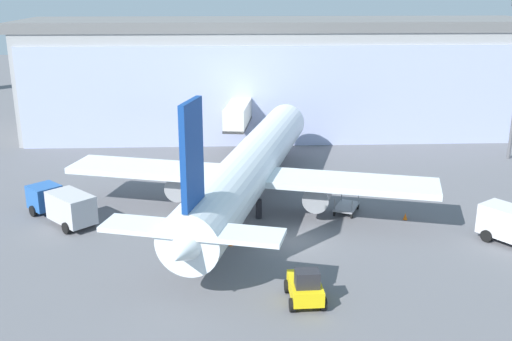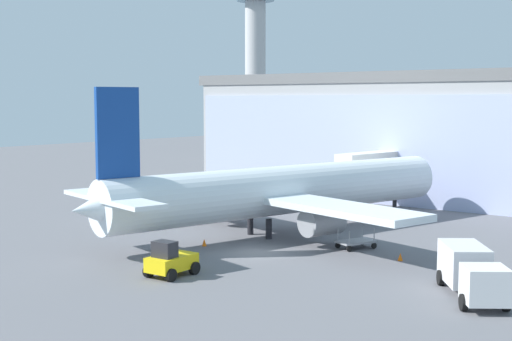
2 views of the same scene
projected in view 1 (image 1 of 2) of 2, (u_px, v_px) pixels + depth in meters
name	position (u px, v px, depth m)	size (l,w,h in m)	color
ground	(292.00, 242.00, 43.95)	(240.00, 240.00, 0.00)	slate
terminal_building	(276.00, 77.00, 74.42)	(62.69, 16.73, 14.00)	#A2A2A2
jet_bridge	(238.00, 112.00, 66.93)	(3.40, 12.00, 5.69)	silver
airplane	(248.00, 168.00, 49.45)	(30.45, 36.58, 11.86)	white
catering_truck	(59.00, 205.00, 47.15)	(6.82, 6.61, 2.65)	#2659A5
baggage_cart	(344.00, 207.00, 49.42)	(2.54, 3.20, 1.50)	gray
pushback_tug	(303.00, 287.00, 35.36)	(2.39, 3.33, 2.30)	yellow
safety_cone_nose	(228.00, 242.00, 43.22)	(0.36, 0.36, 0.55)	orange
safety_cone_wingtip	(403.00, 216.00, 48.00)	(0.36, 0.36, 0.55)	orange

